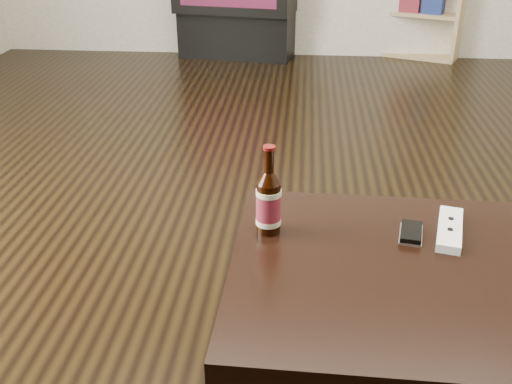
# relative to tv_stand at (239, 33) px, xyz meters

# --- Properties ---
(floor) EXTENTS (5.00, 6.00, 0.01)m
(floor) POSITION_rel_tv_stand_xyz_m (0.58, -2.97, -0.18)
(floor) COLOR black
(floor) RESTS_ON ground
(tv_stand) EXTENTS (0.93, 0.58, 0.35)m
(tv_stand) POSITION_rel_tv_stand_xyz_m (0.00, 0.00, 0.00)
(tv_stand) COLOR black
(tv_stand) RESTS_ON floor
(coffee_table) EXTENTS (1.19, 0.71, 0.44)m
(coffee_table) POSITION_rel_tv_stand_xyz_m (0.97, -3.66, 0.21)
(coffee_table) COLOR black
(coffee_table) RESTS_ON floor
(beer_bottle) EXTENTS (0.08, 0.08, 0.22)m
(beer_bottle) POSITION_rel_tv_stand_xyz_m (0.46, -3.52, 0.34)
(beer_bottle) COLOR black
(beer_bottle) RESTS_ON coffee_table
(phone) EXTENTS (0.07, 0.11, 0.02)m
(phone) POSITION_rel_tv_stand_xyz_m (0.80, -3.51, 0.27)
(phone) COLOR silver
(phone) RESTS_ON coffee_table
(remote) EXTENTS (0.10, 0.20, 0.02)m
(remote) POSITION_rel_tv_stand_xyz_m (0.89, -3.49, 0.28)
(remote) COLOR white
(remote) RESTS_ON coffee_table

